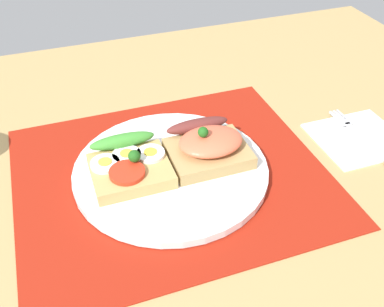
{
  "coord_description": "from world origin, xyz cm",
  "views": [
    {
      "loc": [
        -12.53,
        -43.89,
        39.92
      ],
      "look_at": [
        3.0,
        0.0,
        2.91
      ],
      "focal_mm": 42.1,
      "sensor_mm": 36.0,
      "label": 1
    }
  ],
  "objects_px": {
    "napkin": "(358,137)",
    "sandwich_salmon": "(209,147)",
    "fork": "(358,134)",
    "plate": "(171,170)",
    "sandwich_egg_tomato": "(130,166)"
  },
  "relations": [
    {
      "from": "sandwich_salmon",
      "to": "fork",
      "type": "bearing_deg",
      "value": -3.6
    },
    {
      "from": "fork",
      "to": "napkin",
      "type": "bearing_deg",
      "value": -96.27
    },
    {
      "from": "fork",
      "to": "sandwich_salmon",
      "type": "bearing_deg",
      "value": 176.4
    },
    {
      "from": "napkin",
      "to": "fork",
      "type": "distance_m",
      "value": 0.01
    },
    {
      "from": "fork",
      "to": "sandwich_egg_tomato",
      "type": "bearing_deg",
      "value": 176.99
    },
    {
      "from": "plate",
      "to": "napkin",
      "type": "distance_m",
      "value": 0.29
    },
    {
      "from": "sandwich_salmon",
      "to": "plate",
      "type": "bearing_deg",
      "value": -178.35
    },
    {
      "from": "sandwich_salmon",
      "to": "napkin",
      "type": "xyz_separation_m",
      "value": [
        0.23,
        -0.02,
        -0.03
      ]
    },
    {
      "from": "sandwich_salmon",
      "to": "fork",
      "type": "xyz_separation_m",
      "value": [
        0.23,
        -0.01,
        -0.03
      ]
    },
    {
      "from": "napkin",
      "to": "sandwich_salmon",
      "type": "bearing_deg",
      "value": 175.91
    },
    {
      "from": "napkin",
      "to": "fork",
      "type": "height_order",
      "value": "fork"
    },
    {
      "from": "sandwich_salmon",
      "to": "napkin",
      "type": "relative_size",
      "value": 0.83
    },
    {
      "from": "sandwich_salmon",
      "to": "napkin",
      "type": "bearing_deg",
      "value": -4.09
    },
    {
      "from": "plate",
      "to": "sandwich_salmon",
      "type": "relative_size",
      "value": 2.45
    },
    {
      "from": "sandwich_salmon",
      "to": "fork",
      "type": "height_order",
      "value": "sandwich_salmon"
    }
  ]
}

